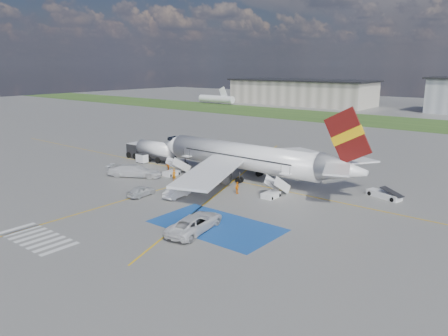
% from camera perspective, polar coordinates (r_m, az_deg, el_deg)
% --- Properties ---
extents(ground, '(400.00, 400.00, 0.00)m').
position_cam_1_polar(ground, '(56.77, -6.17, -4.09)').
color(ground, '#60605E').
rests_on(ground, ground).
extents(grass_strip, '(400.00, 30.00, 0.01)m').
position_cam_1_polar(grass_strip, '(139.50, 22.77, 5.41)').
color(grass_strip, '#2D4C1E').
rests_on(grass_strip, ground).
extents(taxiway_line_main, '(120.00, 0.20, 0.01)m').
position_cam_1_polar(taxiway_line_main, '(65.41, 1.29, -1.64)').
color(taxiway_line_main, gold).
rests_on(taxiway_line_main, ground).
extents(taxiway_line_cross, '(0.20, 60.00, 0.01)m').
position_cam_1_polar(taxiway_line_cross, '(54.54, -17.43, -5.39)').
color(taxiway_line_cross, gold).
rests_on(taxiway_line_cross, ground).
extents(taxiway_line_diag, '(20.71, 56.45, 0.01)m').
position_cam_1_polar(taxiway_line_diag, '(65.41, 1.29, -1.64)').
color(taxiway_line_diag, gold).
rests_on(taxiway_line_diag, ground).
extents(staging_box, '(14.00, 8.00, 0.01)m').
position_cam_1_polar(staging_box, '(47.57, -1.01, -7.53)').
color(staging_box, '#17448F').
rests_on(staging_box, ground).
extents(crosswalk, '(9.00, 4.00, 0.01)m').
position_cam_1_polar(crosswalk, '(48.19, -23.25, -8.40)').
color(crosswalk, silver).
rests_on(crosswalk, ground).
extents(terminal_west, '(60.00, 22.00, 10.00)m').
position_cam_1_polar(terminal_west, '(192.67, 10.02, 9.69)').
color(terminal_west, gray).
rests_on(terminal_west, ground).
extents(airliner, '(36.81, 32.95, 11.92)m').
position_cam_1_polar(airliner, '(65.30, 3.43, 1.37)').
color(airliner, silver).
rests_on(airliner, ground).
extents(airstairs_fwd, '(1.90, 5.20, 3.60)m').
position_cam_1_polar(airstairs_fwd, '(69.01, -6.64, -0.39)').
color(airstairs_fwd, silver).
rests_on(airstairs_fwd, ground).
extents(airstairs_aft, '(1.90, 5.20, 3.60)m').
position_cam_1_polar(airstairs_aft, '(57.66, 6.37, -3.17)').
color(airstairs_aft, silver).
rests_on(airstairs_aft, ground).
extents(fuel_tanker, '(10.47, 3.18, 3.54)m').
position_cam_1_polar(fuel_tanker, '(80.07, -9.49, 2.08)').
color(fuel_tanker, black).
rests_on(fuel_tanker, ground).
extents(gpu_cart, '(2.08, 1.40, 1.68)m').
position_cam_1_polar(gpu_cart, '(78.11, -10.66, 1.20)').
color(gpu_cart, silver).
rests_on(gpu_cart, ground).
extents(belt_loader, '(5.07, 2.88, 1.46)m').
position_cam_1_polar(belt_loader, '(60.72, 20.19, -3.33)').
color(belt_loader, silver).
rests_on(belt_loader, ground).
extents(car_silver_a, '(1.99, 4.28, 1.42)m').
position_cam_1_polar(car_silver_a, '(58.60, -10.75, -2.97)').
color(car_silver_a, '#ACAFB3').
rests_on(car_silver_a, ground).
extents(car_silver_b, '(1.88, 4.33, 1.38)m').
position_cam_1_polar(car_silver_b, '(57.36, -6.18, -3.18)').
color(car_silver_b, '#B9BBC1').
rests_on(car_silver_b, ground).
extents(van_white_a, '(4.06, 6.68, 2.34)m').
position_cam_1_polar(van_white_a, '(45.87, -3.78, -6.82)').
color(van_white_a, silver).
rests_on(van_white_a, ground).
extents(van_white_b, '(6.86, 5.35, 2.51)m').
position_cam_1_polar(van_white_b, '(68.73, -11.58, -0.10)').
color(van_white_b, silver).
rests_on(van_white_b, ground).
extents(crew_fwd, '(0.72, 0.56, 1.76)m').
position_cam_1_polar(crew_fwd, '(65.43, -6.54, -0.93)').
color(crew_fwd, orange).
rests_on(crew_fwd, ground).
extents(crew_nose, '(1.15, 1.11, 1.86)m').
position_cam_1_polar(crew_nose, '(71.56, -7.40, 0.34)').
color(crew_nose, orange).
rests_on(crew_nose, ground).
extents(crew_aft, '(0.55, 1.01, 1.63)m').
position_cam_1_polar(crew_aft, '(58.69, 1.73, -2.60)').
color(crew_aft, orange).
rests_on(crew_aft, ground).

